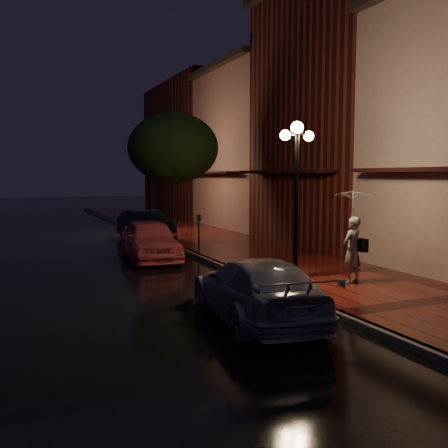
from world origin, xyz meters
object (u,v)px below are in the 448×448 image
navy_car (145,226)px  silver_car (256,289)px  streetlamp_near (296,194)px  pink_car (150,240)px  street_tree (174,150)px  woman_with_umbrella (353,222)px  streetlamp_far (151,185)px  parking_meter (199,230)px

navy_car → silver_car: (-1.12, -13.48, -0.06)m
streetlamp_near → pink_car: (-2.09, 6.63, -1.85)m
street_tree → woman_with_umbrella: street_tree is taller
streetlamp_near → silver_car: streetlamp_near is taller
streetlamp_near → pink_car: size_ratio=0.98×
streetlamp_far → navy_car: 3.11m
streetlamp_far → silver_car: streetlamp_far is taller
parking_meter → woman_with_umbrella: bearing=-72.8°
pink_car → parking_meter: (1.89, -0.05, 0.28)m
streetlamp_near → streetlamp_far: 14.00m
street_tree → navy_car: (-1.21, 0.72, -3.52)m
silver_car → parking_meter: bearing=-95.7°
navy_car → pink_car: bearing=-106.1°
street_tree → silver_car: bearing=-100.4°
streetlamp_near → pink_car: streetlamp_near is taller
streetlamp_far → street_tree: size_ratio=0.74×
woman_with_umbrella → parking_meter: (-1.92, 6.72, -0.80)m
pink_car → woman_with_umbrella: size_ratio=1.72×
streetlamp_near → street_tree: (0.26, 10.99, 1.64)m
street_tree → streetlamp_near: bearing=-91.3°
street_tree → pink_car: bearing=-118.3°
streetlamp_near → parking_meter: 6.77m
streetlamp_far → navy_car: (-0.95, -2.29, -1.87)m
silver_car → woman_with_umbrella: (3.79, 1.64, 1.17)m
navy_car → woman_with_umbrella: woman_with_umbrella is taller
streetlamp_far → street_tree: bearing=-85.1°
street_tree → woman_with_umbrella: size_ratio=2.27×
navy_car → parking_meter: size_ratio=3.03×
woman_with_umbrella → parking_meter: woman_with_umbrella is taller
silver_car → navy_car: bearing=-87.8°
street_tree → parking_meter: 5.47m
parking_meter → silver_car: bearing=-101.4°
pink_car → silver_car: (0.01, -8.40, -0.08)m
streetlamp_near → woman_with_umbrella: bearing=-4.5°
pink_car → parking_meter: bearing=3.5°
navy_car → woman_with_umbrella: 12.19m
pink_car → woman_with_umbrella: (3.80, -6.77, 1.09)m
street_tree → woman_with_umbrella: (1.46, -11.13, -2.40)m
silver_car → parking_meter: (1.87, 8.36, 0.36)m
street_tree → navy_car: 3.79m
streetlamp_near → silver_car: (-2.07, -1.77, -1.93)m
streetlamp_far → silver_car: (-2.07, -15.77, -1.93)m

